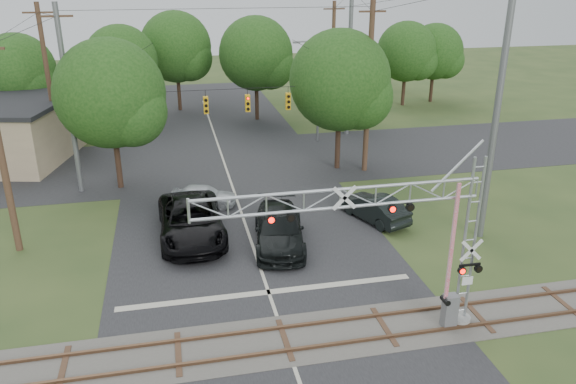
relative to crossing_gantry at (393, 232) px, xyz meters
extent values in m
plane|color=#304520|center=(-3.89, -1.64, -4.34)|extent=(160.00, 160.00, 0.00)
cube|color=#242426|center=(-3.89, 8.36, -4.33)|extent=(14.00, 90.00, 0.02)
cube|color=#242426|center=(-3.89, 22.36, -4.33)|extent=(90.00, 12.00, 0.02)
cube|color=#4E4943|center=(-3.89, 0.36, -4.32)|extent=(90.00, 3.20, 0.05)
cube|color=brown|center=(-3.89, -0.36, -4.25)|extent=(90.00, 0.12, 0.14)
cube|color=brown|center=(-3.89, 1.08, -4.25)|extent=(90.00, 0.12, 0.14)
cylinder|color=gray|center=(3.16, 0.06, -4.19)|extent=(0.87, 0.87, 0.29)
cube|color=silver|center=(3.11, -0.23, -2.26)|extent=(0.44, 0.03, 0.34)
cube|color=slate|center=(2.58, -0.14, -3.61)|extent=(0.53, 0.44, 1.45)
cube|color=red|center=(2.34, -0.14, -0.66)|extent=(0.14, 0.09, 4.84)
cylinder|color=slate|center=(-13.39, 18.36, 1.41)|extent=(0.32, 0.32, 11.50)
cylinder|color=#473120|center=(5.61, 18.36, 1.41)|extent=(0.36, 0.36, 11.50)
cylinder|color=black|center=(-3.89, 18.36, 1.79)|extent=(19.00, 0.03, 0.03)
cube|color=#E9A910|center=(-10.56, 18.36, 0.84)|extent=(0.30, 0.30, 1.10)
cube|color=#E9A910|center=(-7.89, 18.36, 0.84)|extent=(0.30, 0.30, 1.10)
cube|color=#E9A910|center=(-5.23, 18.36, 0.84)|extent=(0.30, 0.30, 1.10)
cube|color=#E9A910|center=(-2.56, 18.36, 0.84)|extent=(0.30, 0.30, 1.10)
cube|color=#E9A910|center=(0.11, 18.36, 0.84)|extent=(0.30, 0.30, 1.10)
cube|color=#E9A910|center=(2.77, 18.36, 0.84)|extent=(0.30, 0.30, 1.10)
imported|color=black|center=(-6.86, 10.07, -3.36)|extent=(3.38, 7.11, 1.96)
imported|color=black|center=(-2.53, 8.33, -3.47)|extent=(3.30, 6.30, 1.74)
imported|color=silver|center=(-5.92, 14.28, -3.68)|extent=(4.11, 2.53, 1.31)
imported|color=black|center=(3.28, 10.20, -3.59)|extent=(3.12, 4.80, 1.49)
cylinder|color=slate|center=(4.27, 26.18, -0.24)|extent=(0.18, 0.18, 8.20)
cylinder|color=slate|center=(3.36, 26.18, 3.68)|extent=(1.82, 0.11, 0.11)
cube|color=slate|center=(2.45, 26.18, 3.63)|extent=(0.55, 0.23, 0.14)
cylinder|color=#473120|center=(-15.73, 25.48, 1.25)|extent=(0.34, 0.34, 11.17)
cube|color=#473120|center=(-15.73, 25.48, 6.13)|extent=(2.00, 0.12, 0.12)
cylinder|color=slate|center=(7.26, 27.66, 1.83)|extent=(0.34, 0.34, 12.34)
cylinder|color=#473120|center=(-15.46, 10.51, 0.97)|extent=(0.34, 0.34, 10.61)
cylinder|color=slate|center=(8.08, 7.06, 2.35)|extent=(0.34, 0.34, 13.38)
cylinder|color=#473120|center=(7.82, 34.28, 0.95)|extent=(0.34, 0.34, 10.59)
cube|color=#473120|center=(7.82, 34.28, 5.55)|extent=(2.00, 0.12, 0.12)
cylinder|color=#352318|center=(-19.37, 32.70, -2.38)|extent=(0.36, 0.36, 3.92)
sphere|color=#194112|center=(-19.37, 32.70, 1.19)|extent=(6.06, 6.06, 6.06)
cylinder|color=#352318|center=(-10.98, 18.51, -2.16)|extent=(0.36, 0.36, 4.35)
sphere|color=#194112|center=(-10.98, 18.51, 1.79)|extent=(6.73, 6.73, 6.73)
cylinder|color=#352318|center=(-11.31, 34.72, -2.30)|extent=(0.36, 0.36, 4.08)
sphere|color=#194112|center=(-11.31, 34.72, 1.41)|extent=(6.30, 6.30, 6.30)
cylinder|color=#352318|center=(-6.44, 39.71, -2.12)|extent=(0.36, 0.36, 4.43)
sphere|color=#194112|center=(-6.44, 39.71, 1.91)|extent=(6.85, 6.85, 6.85)
cylinder|color=#352318|center=(0.55, 34.32, -2.17)|extent=(0.36, 0.36, 4.34)
sphere|color=#194112|center=(0.55, 34.32, 1.78)|extent=(6.71, 6.71, 6.71)
cylinder|color=#352318|center=(3.87, 19.24, -2.12)|extent=(0.36, 0.36, 4.43)
sphere|color=#194112|center=(3.87, 19.24, 1.90)|extent=(6.85, 6.85, 6.85)
cylinder|color=#352318|center=(7.55, 30.45, -2.50)|extent=(0.36, 0.36, 3.68)
sphere|color=#194112|center=(7.55, 30.45, 0.85)|extent=(5.69, 5.69, 5.69)
cylinder|color=#352318|center=(16.41, 37.13, -2.39)|extent=(0.36, 0.36, 3.90)
sphere|color=#194112|center=(16.41, 37.13, 1.16)|extent=(6.03, 6.03, 6.03)
cylinder|color=#352318|center=(20.01, 38.09, -2.47)|extent=(0.36, 0.36, 3.74)
sphere|color=#194112|center=(20.01, 38.09, 0.93)|extent=(5.78, 5.78, 5.78)
camera|label=1|loc=(-7.52, -17.03, 8.77)|focal=35.00mm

